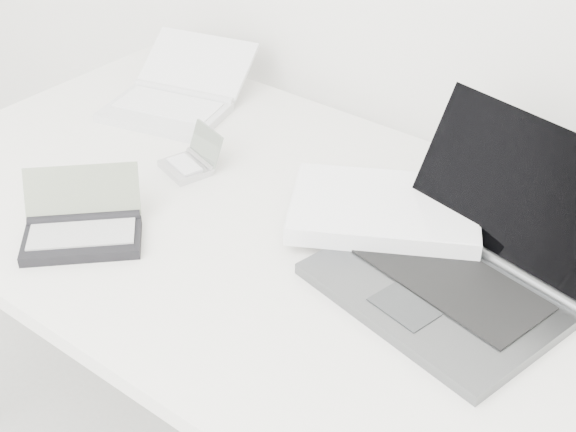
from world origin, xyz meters
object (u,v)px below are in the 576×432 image
Objects in this scene: laptop_large at (424,237)px; desk at (317,265)px; netbook_open_white at (175,98)px; palmtop_charcoal at (82,227)px.

desk is at bearing -142.93° from laptop_large.
laptop_large is 0.68m from netbook_open_white.
netbook_open_white is (-0.67, 0.13, -0.02)m from laptop_large.
desk is 0.19m from laptop_large.
palmtop_charcoal reaches higher than desk.
desk is 6.78× the size of palmtop_charcoal.
laptop_large reaches higher than desk.
desk is at bearing -35.63° from netbook_open_white.
laptop_large is 2.36× the size of palmtop_charcoal.
desk is 0.56m from netbook_open_white.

